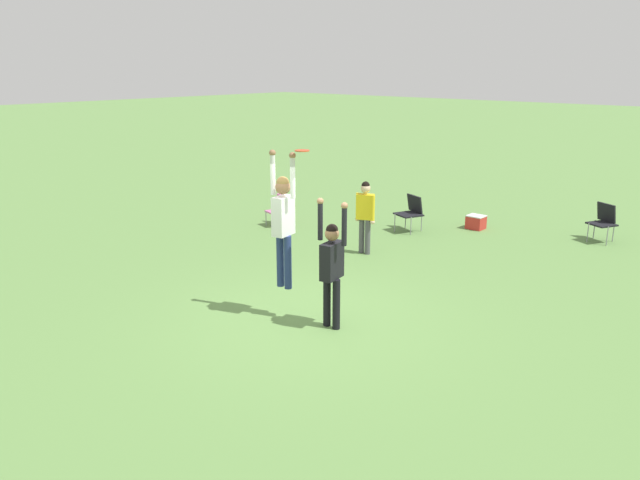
{
  "coord_description": "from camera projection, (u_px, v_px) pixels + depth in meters",
  "views": [
    {
      "loc": [
        6.34,
        -6.94,
        4.01
      ],
      "look_at": [
        0.01,
        0.21,
        1.3
      ],
      "focal_mm": 35.0,
      "sensor_mm": 36.0,
      "label": 1
    }
  ],
  "objects": [
    {
      "name": "person_jumping",
      "position": [
        283.0,
        216.0,
        9.82
      ],
      "size": [
        0.54,
        0.41,
        2.22
      ],
      "rotation": [
        0.0,
        0.0,
        1.75
      ],
      "color": "navy",
      "rests_on": "ground_plane"
    },
    {
      "name": "cooler_box",
      "position": [
        476.0,
        222.0,
        15.66
      ],
      "size": [
        0.42,
        0.38,
        0.34
      ],
      "color": "red",
      "rests_on": "ground_plane"
    },
    {
      "name": "frisbee",
      "position": [
        302.0,
        151.0,
        9.3
      ],
      "size": [
        0.22,
        0.22,
        0.02
      ],
      "color": "#E04C23"
    },
    {
      "name": "person_spectator_near",
      "position": [
        365.0,
        212.0,
        13.41
      ],
      "size": [
        0.52,
        0.33,
        1.6
      ],
      "rotation": [
        0.0,
        0.0,
        0.42
      ],
      "color": "#4C4C51",
      "rests_on": "ground_plane"
    },
    {
      "name": "person_defending",
      "position": [
        332.0,
        262.0,
        9.54
      ],
      "size": [
        0.58,
        0.46,
        2.05
      ],
      "rotation": [
        0.0,
        0.0,
        -1.39
      ],
      "color": "black",
      "rests_on": "ground_plane"
    },
    {
      "name": "ground_plane",
      "position": [
        311.0,
        319.0,
        10.13
      ],
      "size": [
        120.0,
        120.0,
        0.0
      ],
      "primitive_type": "plane",
      "color": "#608C47"
    },
    {
      "name": "camping_chair_1",
      "position": [
        411.0,
        210.0,
        15.38
      ],
      "size": [
        0.72,
        0.78,
        0.87
      ],
      "rotation": [
        0.0,
        0.0,
        2.76
      ],
      "color": "gray",
      "rests_on": "ground_plane"
    },
    {
      "name": "camping_chair_3",
      "position": [
        280.0,
        208.0,
        15.96
      ],
      "size": [
        0.59,
        0.63,
        0.77
      ],
      "rotation": [
        0.0,
        0.0,
        2.86
      ],
      "color": "gray",
      "rests_on": "ground_plane"
    },
    {
      "name": "camping_chair_0",
      "position": [
        604.0,
        219.0,
        14.48
      ],
      "size": [
        0.68,
        0.74,
        0.88
      ],
      "rotation": [
        0.0,
        0.0,
        2.69
      ],
      "color": "gray",
      "rests_on": "ground_plane"
    }
  ]
}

